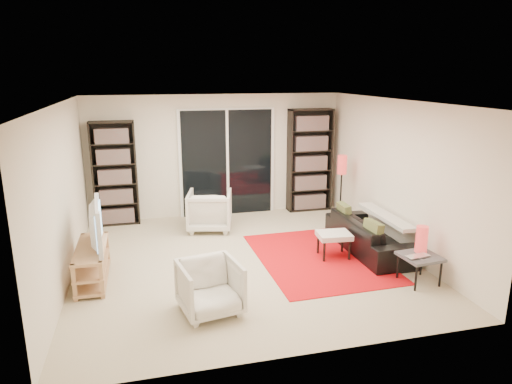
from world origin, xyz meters
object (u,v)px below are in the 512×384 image
sofa (369,234)px  bookshelf_left (115,174)px  armchair_front (210,288)px  armchair_back (210,210)px  side_table (420,258)px  ottoman (334,236)px  bookshelf_right (310,160)px  tv_stand (92,263)px  floor_lamp (342,172)px

sofa → bookshelf_left: bearing=58.5°
sofa → armchair_front: (-2.78, -1.33, 0.05)m
armchair_back → bookshelf_left: bearing=-11.2°
side_table → bookshelf_left: bearing=138.4°
bookshelf_left → ottoman: 4.22m
ottoman → side_table: size_ratio=1.01×
side_table → armchair_front: bearing=-178.0°
armchair_front → ottoman: armchair_front is taller
bookshelf_right → armchair_front: (-2.64, -3.74, -0.73)m
armchair_front → ottoman: size_ratio=1.32×
tv_stand → ottoman: tv_stand is taller
bookshelf_right → side_table: size_ratio=3.97×
sofa → armchair_back: armchair_back is taller
side_table → armchair_back: bearing=130.3°
armchair_front → side_table: (2.89, 0.10, 0.04)m
ottoman → bookshelf_left: bearing=142.8°
tv_stand → armchair_back: bearing=42.7°
bookshelf_right → sofa: size_ratio=1.12×
bookshelf_left → side_table: bookshelf_left is taller
tv_stand → armchair_back: (1.89, 1.74, 0.10)m
bookshelf_right → ottoman: bookshelf_right is taller
side_table → floor_lamp: size_ratio=0.41×
bookshelf_right → armchair_back: bookshelf_right is taller
bookshelf_left → bookshelf_right: 3.85m
sofa → armchair_front: 3.08m
tv_stand → sofa: size_ratio=0.65×
armchair_front → sofa: bearing=15.1°
tv_stand → armchair_front: (1.45, -1.24, 0.06)m
armchair_back → bookshelf_right: bearing=-147.9°
sofa → ottoman: bearing=99.6°
bookshelf_left → armchair_back: size_ratio=2.45×
armchair_back → side_table: 3.79m
armchair_front → bookshelf_right: bearing=44.2°
tv_stand → sofa: sofa is taller
bookshelf_left → side_table: (4.10, -3.64, -0.62)m
bookshelf_left → armchair_front: 3.98m
sofa → armchair_front: bearing=115.2°
tv_stand → armchair_back: 2.57m
tv_stand → armchair_front: size_ratio=1.72×
tv_stand → ottoman: (3.56, -0.03, 0.08)m
sofa → floor_lamp: 1.65m
armchair_back → floor_lamp: floor_lamp is taller
bookshelf_left → tv_stand: size_ratio=1.61×
bookshelf_right → ottoman: bearing=-101.8°
sofa → armchair_back: bearing=54.3°
ottoman → armchair_back: bearing=133.4°
bookshelf_right → side_table: bearing=-86.1°
ottoman → bookshelf_right: bearing=78.2°
tv_stand → ottoman: 3.57m
bookshelf_left → side_table: size_ratio=3.69×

